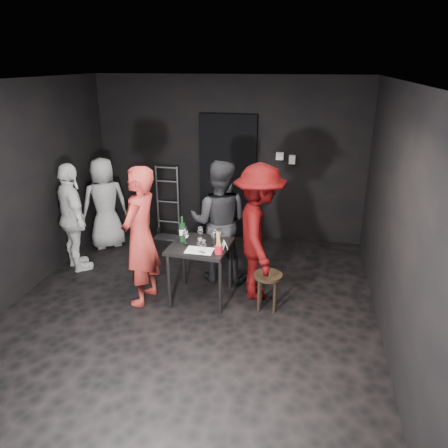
% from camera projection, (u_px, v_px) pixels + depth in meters
% --- Properties ---
extents(floor, '(4.50, 5.00, 0.02)m').
position_uv_depth(floor, '(191.00, 307.00, 5.46)').
color(floor, black).
rests_on(floor, ground).
extents(ceiling, '(4.50, 5.00, 0.02)m').
position_uv_depth(ceiling, '(184.00, 81.00, 4.51)').
color(ceiling, silver).
rests_on(ceiling, ground).
extents(wall_back, '(4.50, 0.04, 2.70)m').
position_uv_depth(wall_back, '(229.00, 159.00, 7.28)').
color(wall_back, black).
rests_on(wall_back, ground).
extents(wall_front, '(4.50, 0.04, 2.70)m').
position_uv_depth(wall_front, '(78.00, 329.00, 2.69)').
color(wall_front, black).
rests_on(wall_front, ground).
extents(wall_left, '(0.04, 5.00, 2.70)m').
position_uv_depth(wall_left, '(13.00, 194.00, 5.39)').
color(wall_left, black).
rests_on(wall_left, ground).
extents(wall_right, '(0.04, 5.00, 2.70)m').
position_uv_depth(wall_right, '(395.00, 218.00, 4.57)').
color(wall_right, black).
rests_on(wall_right, ground).
extents(doorway, '(0.95, 0.10, 2.10)m').
position_uv_depth(doorway, '(228.00, 178.00, 7.33)').
color(doorway, black).
rests_on(doorway, ground).
extents(wallbox_upper, '(0.12, 0.06, 0.12)m').
position_uv_depth(wallbox_upper, '(280.00, 156.00, 7.04)').
color(wallbox_upper, '#B7B7B2').
rests_on(wallbox_upper, wall_back).
extents(wallbox_lower, '(0.10, 0.06, 0.14)m').
position_uv_depth(wallbox_lower, '(292.00, 160.00, 7.02)').
color(wallbox_lower, '#B7B7B2').
rests_on(wallbox_lower, wall_back).
extents(hand_truck, '(0.41, 0.35, 1.24)m').
position_uv_depth(hand_truck, '(168.00, 224.00, 7.59)').
color(hand_truck, '#B2B2B7').
rests_on(hand_truck, floor).
extents(tasting_table, '(0.72, 0.72, 0.75)m').
position_uv_depth(tasting_table, '(200.00, 252.00, 5.46)').
color(tasting_table, black).
rests_on(tasting_table, floor).
extents(stool, '(0.35, 0.35, 0.47)m').
position_uv_depth(stool, '(268.00, 281.00, 5.32)').
color(stool, black).
rests_on(stool, floor).
extents(server_red, '(0.57, 0.80, 2.06)m').
position_uv_depth(server_red, '(140.00, 225.00, 5.28)').
color(server_red, '#A72C26').
rests_on(server_red, floor).
extents(woman_black, '(0.93, 0.52, 1.91)m').
position_uv_depth(woman_black, '(219.00, 214.00, 5.88)').
color(woman_black, black).
rests_on(woman_black, floor).
extents(man_maroon, '(0.88, 1.42, 2.05)m').
position_uv_depth(man_maroon, '(259.00, 222.00, 5.41)').
color(man_maroon, '#390304').
rests_on(man_maroon, floor).
extents(bystander_cream, '(1.03, 1.02, 1.67)m').
position_uv_depth(bystander_cream, '(72.00, 215.00, 6.20)').
color(bystander_cream, white).
rests_on(bystander_cream, floor).
extents(bystander_grey, '(0.81, 0.75, 1.47)m').
position_uv_depth(bystander_grey, '(105.00, 204.00, 7.02)').
color(bystander_grey, '#959595').
rests_on(bystander_grey, floor).
extents(tasting_mat, '(0.33, 0.22, 0.00)m').
position_uv_depth(tasting_mat, '(199.00, 251.00, 5.25)').
color(tasting_mat, white).
rests_on(tasting_mat, tasting_table).
extents(wine_glass_a, '(0.09, 0.09, 0.21)m').
position_uv_depth(wine_glass_a, '(186.00, 237.00, 5.37)').
color(wine_glass_a, white).
rests_on(wine_glass_a, tasting_table).
extents(wine_glass_b, '(0.10, 0.10, 0.20)m').
position_uv_depth(wine_glass_b, '(185.00, 233.00, 5.52)').
color(wine_glass_b, white).
rests_on(wine_glass_b, tasting_table).
extents(wine_glass_c, '(0.10, 0.10, 0.20)m').
position_uv_depth(wine_glass_c, '(200.00, 233.00, 5.51)').
color(wine_glass_c, white).
rests_on(wine_glass_c, tasting_table).
extents(wine_glass_d, '(0.09, 0.09, 0.20)m').
position_uv_depth(wine_glass_d, '(200.00, 244.00, 5.18)').
color(wine_glass_d, white).
rests_on(wine_glass_d, tasting_table).
extents(wine_glass_e, '(0.08, 0.08, 0.18)m').
position_uv_depth(wine_glass_e, '(204.00, 246.00, 5.16)').
color(wine_glass_e, white).
rests_on(wine_glass_e, tasting_table).
extents(wine_glass_f, '(0.10, 0.10, 0.22)m').
position_uv_depth(wine_glass_f, '(214.00, 237.00, 5.37)').
color(wine_glass_f, white).
rests_on(wine_glass_f, tasting_table).
extents(wine_bottle, '(0.08, 0.08, 0.34)m').
position_uv_depth(wine_bottle, '(182.00, 232.00, 5.48)').
color(wine_bottle, black).
rests_on(wine_bottle, tasting_table).
extents(breadstick_cup, '(0.09, 0.09, 0.29)m').
position_uv_depth(breadstick_cup, '(219.00, 243.00, 5.13)').
color(breadstick_cup, '#A1111E').
rests_on(breadstick_cup, tasting_table).
extents(reserved_card, '(0.11, 0.14, 0.09)m').
position_uv_depth(reserved_card, '(224.00, 245.00, 5.30)').
color(reserved_card, white).
rests_on(reserved_card, tasting_table).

